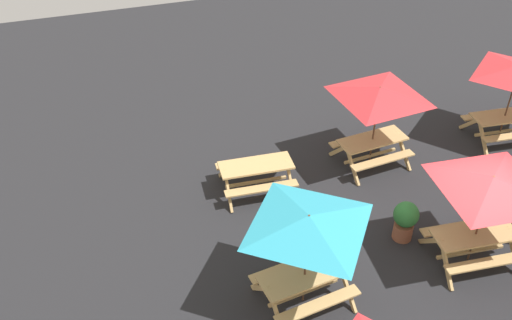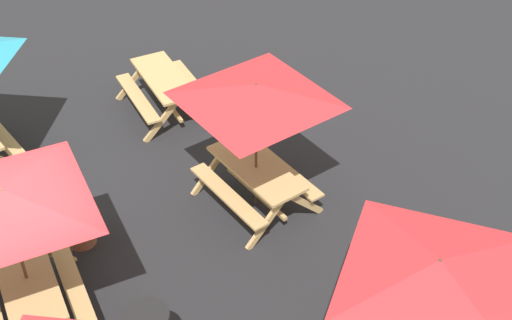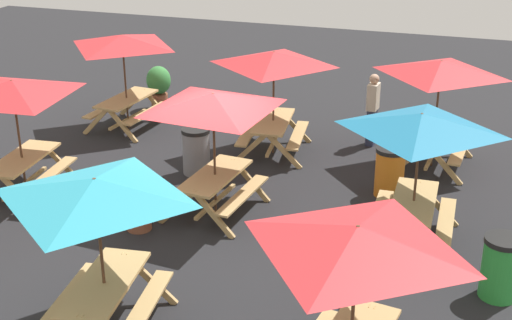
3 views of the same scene
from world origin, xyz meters
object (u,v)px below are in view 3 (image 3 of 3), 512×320
at_px(picnic_table_8, 440,75).
at_px(person_standing, 373,108).
at_px(picnic_table_5, 213,110).
at_px(potted_plant_1, 138,201).
at_px(picnic_table_0, 123,48).
at_px(picnic_table_4, 357,251).
at_px(picnic_table_7, 96,201).
at_px(picnic_table_6, 274,66).
at_px(trash_bin_green, 501,267).
at_px(picnic_table_3, 420,132).
at_px(trash_bin_gray, 196,151).
at_px(trash_bin_orange, 390,172).
at_px(potted_plant_0, 159,85).
at_px(picnic_table_2, 13,96).

bearing_deg(picnic_table_8, person_standing, -115.06).
xyz_separation_m(picnic_table_5, potted_plant_1, (1.04, -1.04, -1.44)).
xyz_separation_m(picnic_table_0, potted_plant_1, (4.60, 2.66, -1.44)).
height_order(picnic_table_4, picnic_table_7, same).
relative_size(picnic_table_6, trash_bin_green, 2.38).
relative_size(picnic_table_3, trash_bin_gray, 2.38).
relative_size(picnic_table_5, potted_plant_1, 2.84).
bearing_deg(picnic_table_6, picnic_table_0, -103.58).
distance_m(trash_bin_orange, potted_plant_1, 4.84).
bearing_deg(picnic_table_0, picnic_table_6, 89.09).
height_order(trash_bin_gray, potted_plant_0, potted_plant_0).
bearing_deg(picnic_table_3, picnic_table_2, -87.51).
relative_size(picnic_table_0, picnic_table_6, 1.00).
distance_m(potted_plant_1, person_standing, 6.22).
height_order(picnic_table_2, picnic_table_5, same).
xyz_separation_m(picnic_table_0, picnic_table_6, (0.42, 3.82, 0.00)).
bearing_deg(picnic_table_8, trash_bin_green, 20.84).
height_order(picnic_table_5, potted_plant_0, picnic_table_5).
distance_m(picnic_table_3, trash_bin_gray, 5.06).
bearing_deg(picnic_table_8, trash_bin_orange, -16.23).
bearing_deg(trash_bin_gray, trash_bin_green, 65.08).
xyz_separation_m(trash_bin_green, trash_bin_gray, (-2.81, -6.04, 0.00)).
relative_size(picnic_table_5, picnic_table_7, 1.21).
xyz_separation_m(picnic_table_5, picnic_table_7, (3.84, -0.08, 0.00)).
relative_size(trash_bin_orange, trash_bin_gray, 1.00).
bearing_deg(picnic_table_8, picnic_table_4, 2.22).
bearing_deg(person_standing, picnic_table_4, -166.89).
relative_size(trash_bin_orange, potted_plant_1, 0.99).
height_order(picnic_table_8, trash_bin_green, picnic_table_8).
distance_m(picnic_table_3, picnic_table_8, 3.47).
distance_m(picnic_table_2, potted_plant_0, 5.76).
bearing_deg(picnic_table_3, person_standing, -162.47).
distance_m(picnic_table_0, trash_bin_green, 10.05).
bearing_deg(picnic_table_0, trash_bin_orange, 80.06).
xyz_separation_m(picnic_table_7, picnic_table_8, (-7.35, 3.63, 0.00)).
bearing_deg(picnic_table_3, picnic_table_8, 178.74).
distance_m(picnic_table_4, trash_bin_green, 3.58).
bearing_deg(person_standing, trash_bin_green, -147.73).
bearing_deg(picnic_table_8, picnic_table_6, -79.82).
xyz_separation_m(picnic_table_5, trash_bin_gray, (-1.56, -1.04, -1.49)).
bearing_deg(picnic_table_7, picnic_table_6, 170.74).
xyz_separation_m(picnic_table_0, trash_bin_green, (4.81, 8.70, -1.49)).
distance_m(picnic_table_4, picnic_table_7, 3.41).
height_order(picnic_table_3, picnic_table_6, same).
xyz_separation_m(picnic_table_8, potted_plant_0, (-1.65, -7.17, -1.34)).
relative_size(picnic_table_3, person_standing, 1.40).
relative_size(picnic_table_4, trash_bin_green, 2.38).
height_order(trash_bin_green, potted_plant_0, potted_plant_0).
relative_size(picnic_table_2, trash_bin_gray, 2.87).
xyz_separation_m(picnic_table_4, picnic_table_5, (-4.03, -3.32, 0.00)).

